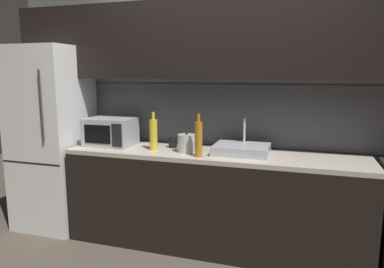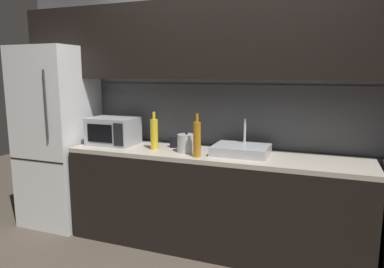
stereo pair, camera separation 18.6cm
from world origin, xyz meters
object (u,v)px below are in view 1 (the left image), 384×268
Objects in this scene: mug_dark at (173,142)px; refrigerator at (52,138)px; kettle at (187,143)px; wine_bottle_amber at (199,139)px; microwave at (111,132)px; wine_bottle_yellow at (154,134)px.

refrigerator is at bearing -176.06° from mug_dark.
wine_bottle_amber reaches higher than kettle.
refrigerator reaches higher than microwave.
kettle is 1.88× the size of mug_dark.
refrigerator is at bearing 177.45° from wine_bottle_yellow.
microwave is at bearing -173.49° from mug_dark.
refrigerator is 5.05× the size of wine_bottle_amber.
kettle is 0.23m from wine_bottle_amber.
refrigerator is 1.18m from wine_bottle_yellow.
microwave is 1.00m from wine_bottle_amber.
wine_bottle_yellow reaches higher than kettle.
wine_bottle_amber is at bearing -17.06° from wine_bottle_yellow.
refrigerator reaches higher than kettle.
microwave is 0.50m from wine_bottle_yellow.
wine_bottle_yellow reaches higher than mug_dark.
wine_bottle_yellow is 0.22m from mug_dark.
refrigerator is at bearing 178.00° from kettle.
kettle is 0.33m from wine_bottle_yellow.
refrigerator is 5.30× the size of wine_bottle_yellow.
mug_dark is (0.63, 0.07, -0.08)m from microwave.
wine_bottle_yellow is at bearing -8.16° from microwave.
kettle is at bearing -2.00° from refrigerator.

